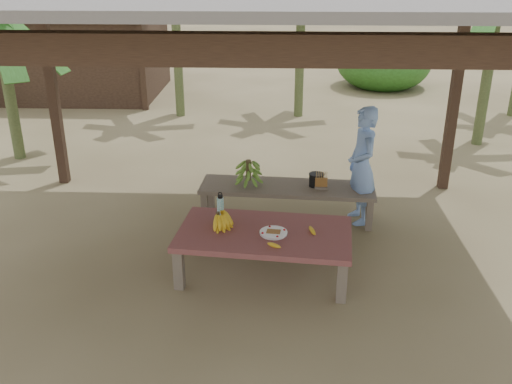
{
  "coord_description": "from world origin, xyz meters",
  "views": [
    {
      "loc": [
        0.38,
        -5.51,
        3.21
      ],
      "look_at": [
        0.15,
        0.14,
        0.8
      ],
      "focal_mm": 40.0,
      "sensor_mm": 36.0,
      "label": 1
    }
  ],
  "objects_px": {
    "bench": "(287,190)",
    "ripe_banana_bunch": "(218,219)",
    "work_table": "(264,237)",
    "cooking_pot": "(316,180)",
    "woman": "(362,166)",
    "water_flask": "(220,206)",
    "plate": "(273,233)"
  },
  "relations": [
    {
      "from": "bench",
      "to": "cooking_pot",
      "type": "height_order",
      "value": "cooking_pot"
    },
    {
      "from": "woman",
      "to": "water_flask",
      "type": "bearing_deg",
      "value": -70.56
    },
    {
      "from": "plate",
      "to": "cooking_pot",
      "type": "xyz_separation_m",
      "value": [
        0.53,
        1.46,
        0.01
      ]
    },
    {
      "from": "work_table",
      "to": "bench",
      "type": "height_order",
      "value": "work_table"
    },
    {
      "from": "water_flask",
      "to": "ripe_banana_bunch",
      "type": "bearing_deg",
      "value": -89.94
    },
    {
      "from": "work_table",
      "to": "cooking_pot",
      "type": "relative_size",
      "value": 10.14
    },
    {
      "from": "work_table",
      "to": "cooking_pot",
      "type": "height_order",
      "value": "cooking_pot"
    },
    {
      "from": "ripe_banana_bunch",
      "to": "woman",
      "type": "bearing_deg",
      "value": 37.1
    },
    {
      "from": "cooking_pot",
      "to": "plate",
      "type": "bearing_deg",
      "value": -109.87
    },
    {
      "from": "cooking_pot",
      "to": "ripe_banana_bunch",
      "type": "bearing_deg",
      "value": -130.52
    },
    {
      "from": "bench",
      "to": "ripe_banana_bunch",
      "type": "bearing_deg",
      "value": -116.07
    },
    {
      "from": "water_flask",
      "to": "cooking_pot",
      "type": "height_order",
      "value": "water_flask"
    },
    {
      "from": "bench",
      "to": "ripe_banana_bunch",
      "type": "distance_m",
      "value": 1.5
    },
    {
      "from": "work_table",
      "to": "bench",
      "type": "xyz_separation_m",
      "value": [
        0.25,
        1.37,
        -0.04
      ]
    },
    {
      "from": "bench",
      "to": "cooking_pot",
      "type": "distance_m",
      "value": 0.39
    },
    {
      "from": "bench",
      "to": "plate",
      "type": "bearing_deg",
      "value": -92.25
    },
    {
      "from": "ripe_banana_bunch",
      "to": "woman",
      "type": "xyz_separation_m",
      "value": [
        1.66,
        1.26,
        0.15
      ]
    },
    {
      "from": "work_table",
      "to": "water_flask",
      "type": "relative_size",
      "value": 6.67
    },
    {
      "from": "water_flask",
      "to": "woman",
      "type": "bearing_deg",
      "value": 30.5
    },
    {
      "from": "bench",
      "to": "plate",
      "type": "xyz_separation_m",
      "value": [
        -0.16,
        -1.44,
        0.12
      ]
    },
    {
      "from": "work_table",
      "to": "woman",
      "type": "distance_m",
      "value": 1.81
    },
    {
      "from": "ripe_banana_bunch",
      "to": "water_flask",
      "type": "bearing_deg",
      "value": 90.06
    },
    {
      "from": "ripe_banana_bunch",
      "to": "woman",
      "type": "height_order",
      "value": "woman"
    },
    {
      "from": "ripe_banana_bunch",
      "to": "woman",
      "type": "relative_size",
      "value": 0.21
    },
    {
      "from": "bench",
      "to": "cooking_pot",
      "type": "xyz_separation_m",
      "value": [
        0.37,
        0.02,
        0.13
      ]
    },
    {
      "from": "work_table",
      "to": "water_flask",
      "type": "height_order",
      "value": "water_flask"
    },
    {
      "from": "water_flask",
      "to": "woman",
      "type": "relative_size",
      "value": 0.19
    },
    {
      "from": "bench",
      "to": "work_table",
      "type": "bearing_deg",
      "value": -96.38
    },
    {
      "from": "water_flask",
      "to": "work_table",
      "type": "bearing_deg",
      "value": -36.33
    },
    {
      "from": "cooking_pot",
      "to": "work_table",
      "type": "bearing_deg",
      "value": -114.03
    },
    {
      "from": "ripe_banana_bunch",
      "to": "plate",
      "type": "height_order",
      "value": "ripe_banana_bunch"
    },
    {
      "from": "cooking_pot",
      "to": "woman",
      "type": "height_order",
      "value": "woman"
    }
  ]
}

